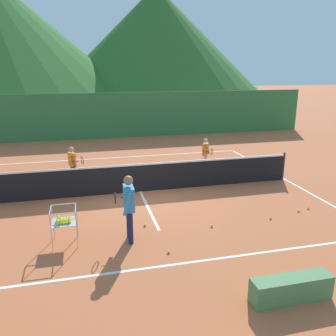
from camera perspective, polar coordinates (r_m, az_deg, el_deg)
The scene contains 20 objects.
ground_plane at distance 11.74m, azimuth -4.60°, elevation -3.88°, with size 120.00×120.00×0.00m, color #BC6038.
line_baseline_near at distance 7.66m, azimuth 1.27°, elevation -15.55°, with size 10.94×0.08×0.01m, color white.
line_baseline_far at distance 16.25m, azimuth -7.34°, elevation 1.79°, with size 10.94×0.08×0.01m, color white.
line_sideline_east at distance 13.66m, azimuth 18.68°, elevation -1.78°, with size 0.08×9.37×0.01m, color white.
line_service_center at distance 11.74m, azimuth -4.60°, elevation -3.87°, with size 0.08×5.96×0.01m, color white.
tennis_net at distance 11.58m, azimuth -4.65°, elevation -1.56°, with size 10.78×0.08×1.05m.
instructor at distance 8.23m, azimuth -6.51°, elevation -5.65°, with size 0.43×0.75×1.64m.
student_0 at distance 12.77m, azimuth -15.42°, elevation 1.03°, with size 0.54×0.57×1.34m.
student_1 at distance 13.98m, azimuth 6.22°, elevation 2.75°, with size 0.43×0.71×1.31m.
ball_cart at distance 8.55m, azimuth -16.83°, elevation -8.31°, with size 0.58×0.58×0.90m.
tennis_ball_0 at distance 9.28m, azimuth -3.82°, elevation -9.34°, with size 0.07×0.07×0.07m, color yellow.
tennis_ball_1 at distance 9.30m, azimuth 7.23°, elevation -9.40°, with size 0.07×0.07×0.07m, color yellow.
tennis_ball_2 at distance 11.11m, azimuth 22.07°, elevation -6.12°, with size 0.07×0.07×0.07m, color yellow.
tennis_ball_3 at distance 8.04m, azimuth 0.10°, elevation -13.62°, with size 0.07×0.07×0.07m, color yellow.
tennis_ball_4 at distance 10.81m, azimuth 20.69°, elevation -6.59°, with size 0.07×0.07×0.07m, color yellow.
tennis_ball_5 at distance 10.06m, azimuth 16.53°, elevation -7.90°, with size 0.07×0.07×0.07m, color yellow.
windscreen_fence at distance 20.61m, azimuth -9.04°, elevation 8.51°, with size 24.07×0.08×2.62m, color #33753D.
courtside_bench at distance 6.93m, azimuth 19.58°, elevation -18.19°, with size 1.50×0.36×0.46m, color #4C7F4C.
hill_0 at distance 68.38m, azimuth -1.96°, elevation 20.50°, with size 37.71×37.71×18.00m, color #2D6628.
hill_2 at distance 73.14m, azimuth -4.60°, elevation 17.31°, with size 46.92×46.92×10.66m, color #2D6628.
Camera 1 is at (-1.71, -10.89, 4.05)m, focal length 37.06 mm.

